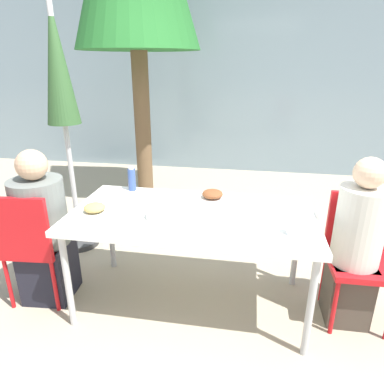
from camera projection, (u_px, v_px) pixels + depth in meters
name	position (u px, v px, depth m)	size (l,w,h in m)	color
ground_plane	(192.00, 302.00, 2.55)	(24.00, 24.00, 0.00)	tan
building_facade	(231.00, 74.00, 5.27)	(10.00, 0.20, 3.00)	gray
dining_table	(192.00, 220.00, 2.31)	(1.63, 0.84, 0.73)	white
chair_left	(31.00, 240.00, 2.38)	(0.43, 0.43, 0.87)	red
person_left	(43.00, 233.00, 2.45)	(0.36, 0.36, 1.14)	black
chair_right	(359.00, 248.00, 2.28)	(0.41, 0.41, 0.87)	red
person_right	(355.00, 248.00, 2.20)	(0.30, 0.30, 1.15)	#473D33
closed_umbrella	(60.00, 82.00, 2.83)	(0.36, 0.36, 2.16)	#333333
plate_0	(95.00, 210.00, 2.27)	(0.26, 0.26, 0.07)	white
plate_1	(212.00, 196.00, 2.50)	(0.28, 0.28, 0.07)	white
bottle	(132.00, 179.00, 2.67)	(0.06, 0.06, 0.19)	#334C8E
drinking_cup	(292.00, 228.00, 1.99)	(0.07, 0.07, 0.08)	white
salad_bowl	(158.00, 214.00, 2.21)	(0.15, 0.15, 0.05)	white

